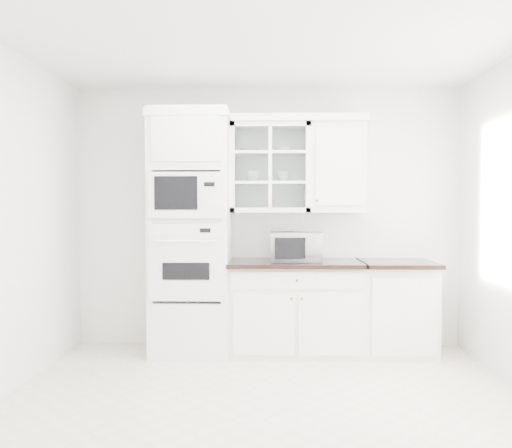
{
  "coord_description": "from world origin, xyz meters",
  "views": [
    {
      "loc": [
        0.02,
        -3.5,
        1.46
      ],
      "look_at": [
        -0.1,
        1.05,
        1.3
      ],
      "focal_mm": 35.0,
      "sensor_mm": 36.0,
      "label": 1
    }
  ],
  "objects": [
    {
      "name": "upper_cabinet_solid",
      "position": [
        0.71,
        1.58,
        1.85
      ],
      "size": [
        0.55,
        0.33,
        0.9
      ],
      "primitive_type": "cube",
      "color": "white",
      "rests_on": "room_shell"
    },
    {
      "name": "bowl_b",
      "position": [
        0.16,
        1.6,
        2.04
      ],
      "size": [
        0.2,
        0.2,
        0.05
      ],
      "primitive_type": "imported",
      "rotation": [
        0.0,
        0.0,
        0.2
      ],
      "color": "white",
      "rests_on": "upper_cabinet_glass"
    },
    {
      "name": "room_shell",
      "position": [
        0.0,
        0.43,
        1.78
      ],
      "size": [
        4.0,
        3.5,
        2.7
      ],
      "color": "white",
      "rests_on": "ground"
    },
    {
      "name": "cup_a",
      "position": [
        -0.14,
        1.57,
        1.77
      ],
      "size": [
        0.17,
        0.17,
        0.11
      ],
      "primitive_type": "imported",
      "rotation": [
        0.0,
        0.0,
        0.2
      ],
      "color": "white",
      "rests_on": "upper_cabinet_glass"
    },
    {
      "name": "oven_column",
      "position": [
        -0.75,
        1.42,
        1.2
      ],
      "size": [
        0.76,
        0.68,
        2.4
      ],
      "color": "white",
      "rests_on": "ground"
    },
    {
      "name": "bowl_a",
      "position": [
        -0.18,
        1.6,
        2.03
      ],
      "size": [
        0.23,
        0.23,
        0.05
      ],
      "primitive_type": "imported",
      "rotation": [
        0.0,
        0.0,
        0.21
      ],
      "color": "white",
      "rests_on": "upper_cabinet_glass"
    },
    {
      "name": "countertop_microwave",
      "position": [
        0.29,
        1.43,
        1.07
      ],
      "size": [
        0.5,
        0.42,
        0.29
      ],
      "primitive_type": "imported",
      "rotation": [
        0.0,
        0.0,
        3.13
      ],
      "color": "white",
      "rests_on": "base_cabinet_run"
    },
    {
      "name": "crown_molding",
      "position": [
        -0.07,
        1.56,
        2.33
      ],
      "size": [
        2.14,
        0.38,
        0.07
      ],
      "primitive_type": "cube",
      "color": "white",
      "rests_on": "room_shell"
    },
    {
      "name": "extra_base_cabinet",
      "position": [
        1.28,
        1.45,
        0.46
      ],
      "size": [
        0.72,
        0.67,
        0.92
      ],
      "color": "white",
      "rests_on": "ground"
    },
    {
      "name": "cup_b",
      "position": [
        0.16,
        1.57,
        1.76
      ],
      "size": [
        0.13,
        0.13,
        0.11
      ],
      "primitive_type": "imported",
      "rotation": [
        0.0,
        0.0,
        0.13
      ],
      "color": "white",
      "rests_on": "upper_cabinet_glass"
    },
    {
      "name": "base_cabinet_run",
      "position": [
        0.28,
        1.45,
        0.46
      ],
      "size": [
        1.32,
        0.67,
        0.92
      ],
      "color": "white",
      "rests_on": "ground"
    },
    {
      "name": "ground",
      "position": [
        0.0,
        0.0,
        0.01
      ],
      "size": [
        4.0,
        3.5,
        0.01
      ],
      "primitive_type": "cube",
      "color": "beige",
      "rests_on": "ground"
    },
    {
      "name": "upper_cabinet_glass",
      "position": [
        0.03,
        1.58,
        1.85
      ],
      "size": [
        0.8,
        0.33,
        0.9
      ],
      "color": "white",
      "rests_on": "room_shell"
    }
  ]
}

